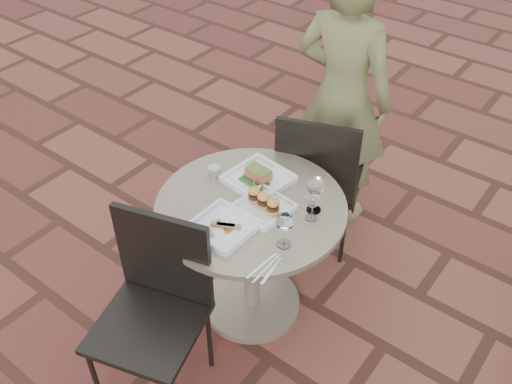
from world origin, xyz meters
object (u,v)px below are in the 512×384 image
Objects in this scene: chair_far at (318,172)px; chair_near at (156,296)px; plate_salmon at (258,178)px; plate_sliders at (263,204)px; cafe_table at (251,242)px; diner at (342,98)px; plate_tuna at (223,226)px.

chair_near is (-0.08, -1.16, 0.00)m from chair_far.
chair_near reaches higher than plate_salmon.
chair_near reaches higher than plate_sliders.
cafe_table is at bearing 69.45° from chair_far.
chair_far is (0.00, 0.60, 0.07)m from cafe_table.
plate_salmon is 1.21× the size of plate_sliders.
diner is 1.18m from plate_tuna.
diner is 5.34× the size of plate_salmon.
chair_far is at bearing 68.91° from chair_near.
plate_sliders is at bearing 73.21° from plate_tuna.
plate_sliders is 0.96× the size of plate_tuna.
plate_tuna is (0.00, -0.81, 0.20)m from chair_far.
cafe_table is 0.33m from plate_tuna.
plate_tuna is (0.08, -0.36, -0.01)m from plate_salmon.
plate_sliders is at bearing 58.41° from chair_near.
diner reaches higher than plate_tuna.
plate_salmon is (0.02, -0.81, -0.06)m from diner.
plate_sliders reaches higher than cafe_table.
chair_near is at bearing 65.55° from chair_far.
cafe_table is 1.03m from diner.
chair_far is 0.49m from plate_salmon.
plate_tuna is at bearing 89.62° from diner.
plate_sliders is (0.16, -0.96, -0.05)m from diner.
diner is 0.98m from plate_sliders.
diner is at bearing 95.59° from cafe_table.
chair_far is at bearing 89.77° from cafe_table.
diner reaches higher than chair_near.
plate_tuna is (-0.06, -0.21, -0.02)m from plate_sliders.
cafe_table is 0.29m from plate_sliders.
chair_far reaches higher than plate_sliders.
plate_sliders reaches higher than plate_tuna.
chair_near is 3.71× the size of plate_sliders.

